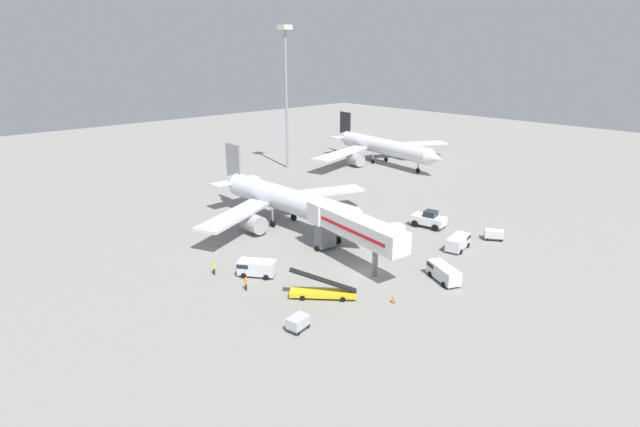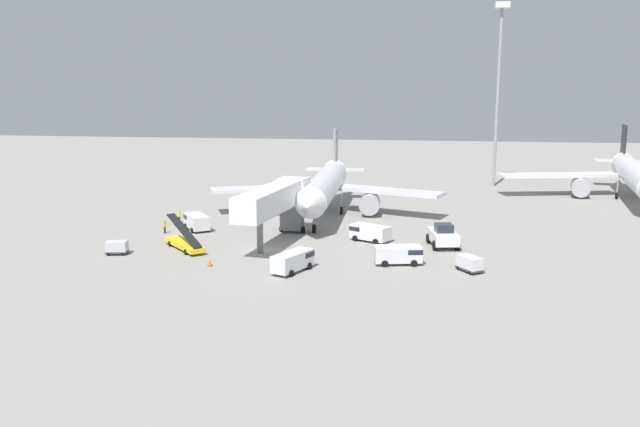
% 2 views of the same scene
% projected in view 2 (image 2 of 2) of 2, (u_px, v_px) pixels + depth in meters
% --- Properties ---
extents(ground_plane, '(300.00, 300.00, 0.00)m').
position_uv_depth(ground_plane, '(263.00, 251.00, 71.90)').
color(ground_plane, gray).
extents(airplane_at_gate, '(33.15, 34.90, 11.16)m').
position_uv_depth(airplane_at_gate, '(325.00, 186.00, 91.17)').
color(airplane_at_gate, silver).
rests_on(airplane_at_gate, ground).
extents(jet_bridge, '(5.60, 17.23, 6.71)m').
position_uv_depth(jet_bridge, '(276.00, 200.00, 74.82)').
color(jet_bridge, silver).
rests_on(jet_bridge, ground).
extents(pushback_tug, '(3.72, 5.63, 2.66)m').
position_uv_depth(pushback_tug, '(443.00, 236.00, 73.48)').
color(pushback_tug, white).
rests_on(pushback_tug, ground).
extents(belt_loader_truck, '(6.32, 6.60, 3.44)m').
position_uv_depth(belt_loader_truck, '(184.00, 242.00, 72.33)').
color(belt_loader_truck, yellow).
rests_on(belt_loader_truck, ground).
extents(service_van_rear_left, '(5.05, 2.95, 1.88)m').
position_uv_depth(service_van_rear_left, '(399.00, 254.00, 66.29)').
color(service_van_rear_left, silver).
rests_on(service_van_rear_left, ground).
extents(service_van_near_left, '(4.36, 4.89, 1.95)m').
position_uv_depth(service_van_near_left, '(196.00, 221.00, 82.09)').
color(service_van_near_left, silver).
rests_on(service_van_near_left, ground).
extents(service_van_far_center, '(3.72, 5.26, 1.92)m').
position_uv_depth(service_van_far_center, '(293.00, 260.00, 63.75)').
color(service_van_far_center, silver).
rests_on(service_van_far_center, ground).
extents(service_van_mid_right, '(5.02, 4.06, 1.87)m').
position_uv_depth(service_van_mid_right, '(369.00, 232.00, 76.18)').
color(service_van_mid_right, white).
rests_on(service_van_mid_right, ground).
extents(baggage_cart_mid_center, '(2.40, 1.84, 1.43)m').
position_uv_depth(baggage_cart_mid_center, '(117.00, 247.00, 70.24)').
color(baggage_cart_mid_center, '#38383D').
rests_on(baggage_cart_mid_center, ground).
extents(baggage_cart_near_center, '(2.65, 2.97, 1.52)m').
position_uv_depth(baggage_cart_near_center, '(470.00, 263.00, 63.70)').
color(baggage_cart_near_center, '#38383D').
rests_on(baggage_cart_near_center, ground).
extents(ground_crew_worker_foreground, '(0.41, 0.41, 1.66)m').
position_uv_depth(ground_crew_worker_foreground, '(165.00, 226.00, 80.27)').
color(ground_crew_worker_foreground, '#1E2333').
rests_on(ground_crew_worker_foreground, ground).
extents(ground_crew_worker_midground, '(0.39, 0.39, 1.75)m').
position_uv_depth(ground_crew_worker_midground, '(179.00, 216.00, 86.30)').
color(ground_crew_worker_midground, '#1E2333').
rests_on(ground_crew_worker_midground, ground).
extents(safety_cone_alpha, '(0.49, 0.49, 0.74)m').
position_uv_depth(safety_cone_alpha, '(210.00, 262.00, 65.83)').
color(safety_cone_alpha, black).
rests_on(safety_cone_alpha, ground).
extents(airplane_background, '(41.41, 38.13, 10.98)m').
position_uv_depth(airplane_background, '(634.00, 175.00, 102.85)').
color(airplane_background, silver).
rests_on(airplane_background, ground).
extents(apron_light_mast, '(2.40, 2.40, 31.73)m').
position_uv_depth(apron_light_mast, '(499.00, 65.00, 113.74)').
color(apron_light_mast, '#93969B').
rests_on(apron_light_mast, ground).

